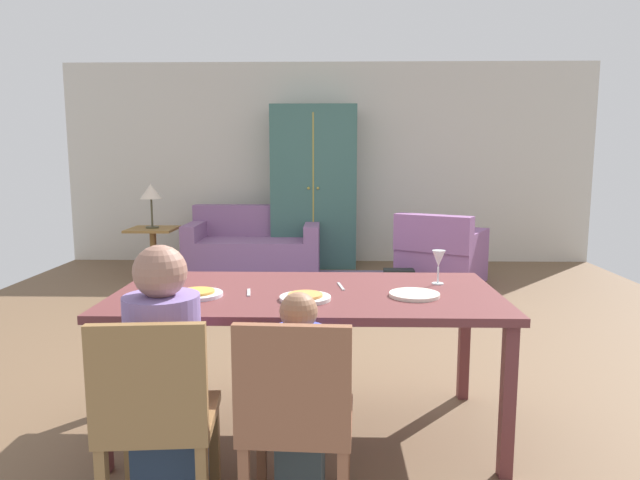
% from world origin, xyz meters
% --- Properties ---
extents(ground_plane, '(7.18, 6.19, 0.02)m').
position_xyz_m(ground_plane, '(0.00, 0.49, -0.01)').
color(ground_plane, brown).
extents(back_wall, '(7.18, 0.10, 2.70)m').
position_xyz_m(back_wall, '(0.00, 3.64, 1.35)').
color(back_wall, beige).
rests_on(back_wall, ground_plane).
extents(dining_table, '(1.96, 0.97, 0.76)m').
position_xyz_m(dining_table, '(-0.07, -1.38, 0.69)').
color(dining_table, brown).
rests_on(dining_table, ground_plane).
extents(plate_near_man, '(0.25, 0.25, 0.02)m').
position_xyz_m(plate_near_man, '(-0.61, -1.50, 0.77)').
color(plate_near_man, silver).
rests_on(plate_near_man, dining_table).
extents(pizza_near_man, '(0.17, 0.17, 0.01)m').
position_xyz_m(pizza_near_man, '(-0.61, -1.50, 0.78)').
color(pizza_near_man, gold).
rests_on(pizza_near_man, plate_near_man).
extents(plate_near_child, '(0.25, 0.25, 0.02)m').
position_xyz_m(plate_near_child, '(-0.07, -1.56, 0.77)').
color(plate_near_child, silver).
rests_on(plate_near_child, dining_table).
extents(pizza_near_child, '(0.17, 0.17, 0.01)m').
position_xyz_m(pizza_near_child, '(-0.07, -1.56, 0.78)').
color(pizza_near_child, '#E69245').
rests_on(pizza_near_child, plate_near_child).
extents(plate_near_woman, '(0.25, 0.25, 0.02)m').
position_xyz_m(plate_near_woman, '(0.47, -1.48, 0.77)').
color(plate_near_woman, white).
rests_on(plate_near_woman, dining_table).
extents(wine_glass, '(0.07, 0.07, 0.19)m').
position_xyz_m(wine_glass, '(0.64, -1.20, 0.89)').
color(wine_glass, silver).
rests_on(wine_glass, dining_table).
extents(fork, '(0.04, 0.15, 0.01)m').
position_xyz_m(fork, '(-0.36, -1.43, 0.76)').
color(fork, silver).
rests_on(fork, dining_table).
extents(knife, '(0.04, 0.17, 0.01)m').
position_xyz_m(knife, '(0.11, -1.28, 0.76)').
color(knife, silver).
rests_on(knife, dining_table).
extents(dining_chair_man, '(0.45, 0.45, 0.87)m').
position_xyz_m(dining_chair_man, '(-0.60, -2.23, 0.49)').
color(dining_chair_man, olive).
rests_on(dining_chair_man, ground_plane).
extents(person_man, '(0.30, 0.41, 1.11)m').
position_xyz_m(person_man, '(-0.61, -2.05, 0.51)').
color(person_man, navy).
rests_on(person_man, ground_plane).
extents(dining_chair_child, '(0.44, 0.44, 0.87)m').
position_xyz_m(dining_chair_child, '(-0.07, -2.23, 0.49)').
color(dining_chair_child, brown).
rests_on(dining_chair_child, ground_plane).
extents(person_child, '(0.22, 0.29, 0.92)m').
position_xyz_m(person_child, '(-0.06, -2.06, 0.43)').
color(person_child, '#354246').
rests_on(person_child, ground_plane).
extents(area_rug, '(2.60, 1.80, 0.01)m').
position_xyz_m(area_rug, '(-0.33, 2.01, 0.00)').
color(area_rug, slate).
rests_on(area_rug, ground_plane).
extents(couch, '(1.65, 0.86, 0.82)m').
position_xyz_m(couch, '(-0.93, 2.87, 0.30)').
color(couch, slate).
rests_on(couch, ground_plane).
extents(armchair, '(1.16, 1.16, 0.82)m').
position_xyz_m(armchair, '(1.30, 2.16, 0.32)').
color(armchair, '#8C598E').
rests_on(armchair, ground_plane).
extents(armoire, '(1.10, 0.59, 2.10)m').
position_xyz_m(armoire, '(-0.19, 3.25, 1.05)').
color(armoire, '#365F56').
rests_on(armoire, ground_plane).
extents(side_table, '(0.56, 0.56, 0.58)m').
position_xyz_m(side_table, '(-2.15, 2.61, 0.38)').
color(side_table, olive).
rests_on(side_table, ground_plane).
extents(table_lamp, '(0.26, 0.26, 0.54)m').
position_xyz_m(table_lamp, '(-2.15, 2.61, 1.01)').
color(table_lamp, '#43412C').
rests_on(table_lamp, side_table).
extents(handbag, '(0.32, 0.16, 0.26)m').
position_xyz_m(handbag, '(0.77, 1.71, 0.13)').
color(handbag, black).
rests_on(handbag, ground_plane).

